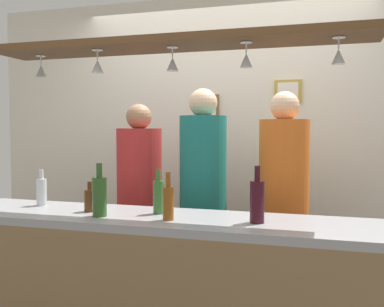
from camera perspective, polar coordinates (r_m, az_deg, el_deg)
back_wall at (r=3.82m, az=4.25°, el=0.90°), size 4.40×0.06×2.60m
bar_counter at (r=2.41m, az=-4.21°, el=-16.13°), size 2.70×0.55×0.97m
overhead_glass_rack at (r=2.51m, az=-2.66°, el=14.15°), size 2.20×0.36×0.04m
hanging_wineglass_far_left at (r=2.91m, az=-19.12°, el=10.23°), size 0.07×0.07×0.13m
hanging_wineglass_left at (r=2.61m, az=-12.24°, el=11.17°), size 0.07×0.07×0.13m
hanging_wineglass_center_left at (r=2.47m, az=-2.56°, el=11.68°), size 0.07×0.07×0.13m
hanging_wineglass_center at (r=2.35m, az=7.09°, el=12.09°), size 0.07×0.07×0.13m
hanging_wineglass_center_right at (r=2.33m, az=18.59°, el=12.04°), size 0.07×0.07×0.13m
person_left_red_shirt at (r=3.34m, az=-6.88°, el=-4.81°), size 0.34×0.34×1.64m
person_middle_teal_shirt at (r=3.17m, az=1.44°, el=-4.01°), size 0.34×0.34×1.74m
person_right_orange_shirt at (r=3.08m, az=11.88°, el=-4.72°), size 0.34×0.34×1.71m
bottle_beer_green_import at (r=2.54m, az=-4.42°, el=-5.55°), size 0.06×0.06×0.26m
bottle_soda_clear at (r=2.96m, az=-19.06°, el=-4.67°), size 0.06×0.06×0.23m
bottle_beer_brown_stubby at (r=2.67m, az=-13.19°, el=-5.90°), size 0.07×0.07×0.18m
bottle_champagne_green at (r=2.51m, az=-12.00°, el=-5.38°), size 0.08×0.08×0.30m
bottle_wine_dark_red at (r=2.31m, az=8.51°, el=-6.08°), size 0.08×0.08×0.30m
bottle_beer_amber_tall at (r=2.36m, az=-3.13°, el=-6.30°), size 0.06×0.06×0.26m
picture_frame_lower_pair at (r=3.70m, az=11.97°, el=2.68°), size 0.30×0.02×0.18m
picture_frame_upper_small at (r=3.71m, az=12.42°, el=8.00°), size 0.22×0.02×0.18m
picture_frame_crest at (r=3.81m, az=2.18°, el=5.76°), size 0.18×0.02×0.26m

